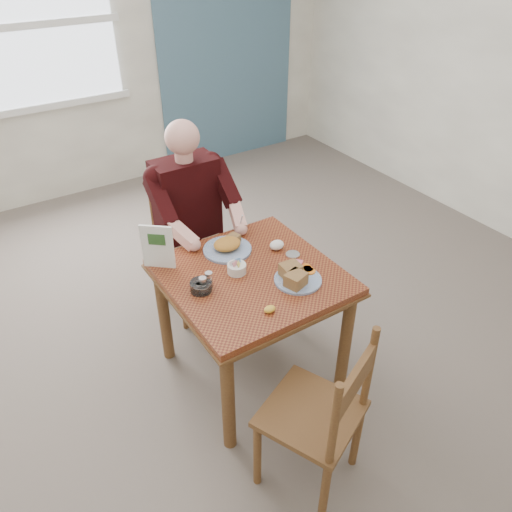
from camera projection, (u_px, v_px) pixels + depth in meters
floor at (252, 368)px, 3.16m from camera, size 6.00×6.00×0.00m
wall_back at (70, 45)px, 4.43m from camera, size 5.50×0.00×5.50m
accent_panel at (227, 27)px, 5.13m from camera, size 1.60×0.02×2.80m
lemon_wedge at (270, 309)px, 2.46m from camera, size 0.07×0.06×0.03m
napkin at (277, 245)px, 2.91m from camera, size 0.11×0.10×0.06m
metal_dish at (293, 255)px, 2.87m from camera, size 0.09×0.09×0.01m
window at (17, 26)px, 4.12m from camera, size 1.72×0.04×1.42m
table at (252, 289)px, 2.79m from camera, size 0.92×0.92×0.75m
chair_far at (190, 247)px, 3.43m from camera, size 0.42×0.42×0.95m
chair_near at (320, 416)px, 2.28m from camera, size 0.55×0.55×0.95m
diner at (192, 210)px, 3.18m from camera, size 0.53×0.56×1.39m
near_plate at (296, 276)px, 2.65m from camera, size 0.29×0.29×0.09m
far_plate at (228, 246)px, 2.90m from camera, size 0.36×0.36×0.08m
caddy at (237, 268)px, 2.72m from camera, size 0.12×0.12×0.08m
shakers at (206, 282)px, 2.59m from camera, size 0.10×0.07×0.09m
creamer at (201, 286)px, 2.59m from camera, size 0.14×0.14×0.05m
menu at (158, 247)px, 2.70m from camera, size 0.15×0.13×0.26m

